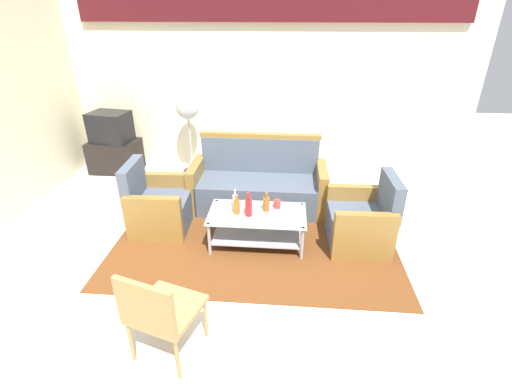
{
  "coord_description": "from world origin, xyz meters",
  "views": [
    {
      "loc": [
        0.3,
        -3.0,
        2.51
      ],
      "look_at": [
        -0.01,
        0.65,
        0.65
      ],
      "focal_mm": 25.86,
      "sensor_mm": 36.0,
      "label": 1
    }
  ],
  "objects": [
    {
      "name": "armchair_right",
      "position": [
        1.2,
        0.7,
        0.29
      ],
      "size": [
        0.72,
        0.78,
        0.85
      ],
      "rotation": [
        0.0,
        0.0,
        1.6
      ],
      "color": "#4C5666",
      "rests_on": "rug"
    },
    {
      "name": "couch",
      "position": [
        -0.05,
        1.5,
        0.32
      ],
      "size": [
        1.8,
        0.75,
        0.96
      ],
      "rotation": [
        0.0,
        0.0,
        3.14
      ],
      "color": "#4C5666",
      "rests_on": "rug"
    },
    {
      "name": "television",
      "position": [
        -2.53,
        2.55,
        0.76
      ],
      "size": [
        0.66,
        0.53,
        0.48
      ],
      "rotation": [
        0.0,
        0.0,
        2.98
      ],
      "color": "black",
      "rests_on": "tv_stand"
    },
    {
      "name": "bottle_red",
      "position": [
        -0.08,
        0.54,
        0.52
      ],
      "size": [
        0.08,
        0.08,
        0.28
      ],
      "color": "red",
      "rests_on": "coffee_table"
    },
    {
      "name": "bottle_brown",
      "position": [
        0.11,
        0.67,
        0.5
      ],
      "size": [
        0.08,
        0.08,
        0.23
      ],
      "color": "brown",
      "rests_on": "coffee_table"
    },
    {
      "name": "ground_plane",
      "position": [
        0.0,
        0.0,
        0.0
      ],
      "size": [
        14.0,
        14.0,
        0.0
      ],
      "primitive_type": "plane",
      "color": "beige"
    },
    {
      "name": "tv_stand",
      "position": [
        -2.53,
        2.55,
        0.26
      ],
      "size": [
        0.8,
        0.5,
        0.52
      ],
      "primitive_type": "cube",
      "color": "black",
      "rests_on": "ground"
    },
    {
      "name": "bottle_orange",
      "position": [
        -0.22,
        0.57,
        0.5
      ],
      "size": [
        0.07,
        0.07,
        0.23
      ],
      "color": "#D85919",
      "rests_on": "coffee_table"
    },
    {
      "name": "cup",
      "position": [
        0.23,
        0.74,
        0.46
      ],
      "size": [
        0.08,
        0.08,
        0.1
      ],
      "primitive_type": "cylinder",
      "color": "red",
      "rests_on": "coffee_table"
    },
    {
      "name": "bottle_clear",
      "position": [
        -0.25,
        0.67,
        0.51
      ],
      "size": [
        0.06,
        0.06,
        0.26
      ],
      "color": "silver",
      "rests_on": "coffee_table"
    },
    {
      "name": "wicker_chair",
      "position": [
        -0.59,
        -1.03,
        0.49
      ],
      "size": [
        0.6,
        0.6,
        0.84
      ],
      "rotation": [
        0.0,
        0.0,
        -0.3
      ],
      "color": "#AD844C",
      "rests_on": "ground"
    },
    {
      "name": "coffee_table",
      "position": [
        0.01,
        0.59,
        0.27
      ],
      "size": [
        1.1,
        0.6,
        0.4
      ],
      "color": "silver",
      "rests_on": "rug"
    },
    {
      "name": "rug",
      "position": [
        -0.02,
        0.75,
        0.01
      ],
      "size": [
        3.26,
        2.29,
        0.01
      ],
      "primitive_type": "cube",
      "color": "brown",
      "rests_on": "ground"
    },
    {
      "name": "pedestal_fan",
      "position": [
        -1.24,
        2.6,
        1.01
      ],
      "size": [
        0.36,
        0.36,
        1.27
      ],
      "color": "#2D2D33",
      "rests_on": "ground"
    },
    {
      "name": "wall_back",
      "position": [
        0.0,
        3.05,
        1.48
      ],
      "size": [
        6.52,
        0.19,
        2.8
      ],
      "color": "beige",
      "rests_on": "ground"
    },
    {
      "name": "armchair_left",
      "position": [
        -1.23,
        0.86,
        0.29
      ],
      "size": [
        0.73,
        0.79,
        0.85
      ],
      "rotation": [
        0.0,
        0.0,
        -1.53
      ],
      "color": "#4C5666",
      "rests_on": "rug"
    }
  ]
}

